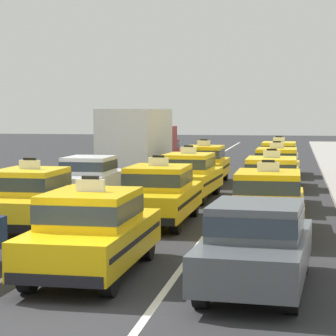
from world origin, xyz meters
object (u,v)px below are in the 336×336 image
Objects in this scene: sedan_left_third at (90,177)px; box_truck_left_fourth at (140,142)px; taxi_center_third at (189,175)px; sedan_right_nearest at (257,243)px; taxi_right_second at (268,202)px; taxi_right_fifth at (279,158)px; taxi_center_fourth at (204,164)px; taxi_right_fourth at (277,167)px; sedan_left_fifth at (162,153)px; taxi_center_nearest at (92,231)px; taxi_left_second at (32,198)px; taxi_right_third at (271,181)px; taxi_center_second at (159,193)px.

box_truck_left_fourth is at bearing 88.75° from sedan_left_third.
sedan_right_nearest is (3.11, -12.50, -0.03)m from taxi_center_third.
taxi_right_second is 16.71m from taxi_right_fifth.
taxi_center_fourth is 1.00× the size of taxi_right_fourth.
sedan_right_nearest is at bearing -75.49° from sedan_left_fifth.
taxi_center_nearest reaches higher than sedan_right_nearest.
sedan_left_fifth and sedan_right_nearest have the same top height.
box_truck_left_fourth is 1.53× the size of taxi_center_nearest.
taxi_left_second is 6.28m from sedan_left_third.
sedan_left_fifth is 1.00× the size of sedan_right_nearest.
taxi_right_second and taxi_right_fourth have the same top height.
sedan_left_fifth is at bearing 154.15° from taxi_right_fifth.
taxi_right_fifth is (3.09, 21.74, 0.00)m from taxi_center_nearest.
box_truck_left_fourth reaches higher than taxi_center_third.
taxi_right_third is (-0.10, 10.82, 0.03)m from sedan_right_nearest.
taxi_center_second is at bearing 157.59° from taxi_right_second.
taxi_right_fifth is (-0.12, 16.71, 0.00)m from taxi_right_second.
taxi_left_second and taxi_center_nearest have the same top height.
sedan_right_nearest is at bearing -60.34° from sedan_left_third.
taxi_center_fourth is at bearing 113.81° from taxi_right_third.
sedan_left_fifth is at bearing 90.84° from taxi_left_second.
taxi_center_fourth is 1.01× the size of taxi_right_third.
taxi_center_third is (0.10, 11.96, 0.00)m from taxi_center_nearest.
taxi_right_third is at bearing -52.41° from box_truck_left_fourth.
taxi_left_second is 0.65× the size of box_truck_left_fourth.
taxi_left_second reaches higher than sedan_left_fifth.
taxi_right_second is at bearing 90.11° from sedan_right_nearest.
taxi_center_second is 1.00× the size of taxi_right_third.
taxi_right_fifth is at bearing -25.85° from sedan_left_fifth.
taxi_right_second reaches higher than sedan_left_fifth.
taxi_left_second is at bearing -176.70° from taxi_right_second.
taxi_center_second and taxi_right_third have the same top height.
taxi_center_third and taxi_right_fourth have the same top height.
sedan_left_fifth is at bearing 91.80° from box_truck_left_fourth.
taxi_center_nearest is at bearing -82.30° from sedan_left_fifth.
taxi_center_third is at bearing -88.31° from taxi_center_fourth.
taxi_right_second is 11.06m from taxi_right_fourth.
taxi_center_third is 1.01× the size of taxi_center_fourth.
taxi_center_third is (3.17, 7.30, 0.00)m from taxi_left_second.
taxi_left_second is at bearing -152.60° from taxi_center_second.
taxi_right_fourth is (3.03, 9.78, 0.00)m from taxi_center_second.
taxi_center_third is (3.26, -6.46, -0.90)m from box_truck_left_fourth.
taxi_right_fifth is (-0.03, 11.47, 0.00)m from taxi_right_third.
sedan_right_nearest is (6.28, -5.21, -0.03)m from taxi_left_second.
taxi_center_nearest is 10.74m from taxi_right_third.
sedan_left_third is 0.95× the size of taxi_right_second.
taxi_left_second is 1.00× the size of taxi_right_third.
taxi_right_fifth is at bearing 53.65° from taxi_center_fourth.
taxi_center_third is at bearing -63.20° from box_truck_left_fourth.
taxi_right_fifth is at bearing 90.40° from taxi_right_second.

